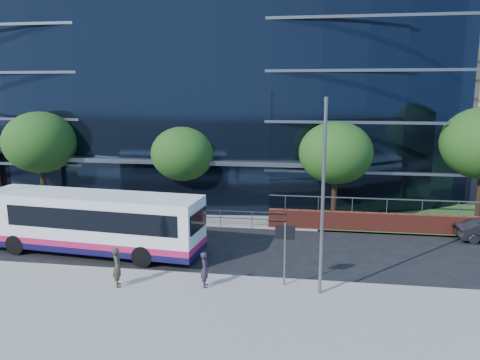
% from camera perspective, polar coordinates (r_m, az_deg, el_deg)
% --- Properties ---
extents(ground, '(200.00, 200.00, 0.00)m').
position_cam_1_polar(ground, '(22.89, -5.87, -10.67)').
color(ground, black).
rests_on(ground, ground).
extents(pavement_near, '(80.00, 8.00, 0.15)m').
position_cam_1_polar(pavement_near, '(18.49, -9.93, -16.01)').
color(pavement_near, gray).
rests_on(pavement_near, ground).
extents(kerb, '(80.00, 0.25, 0.16)m').
position_cam_1_polar(kerb, '(21.97, -6.54, -11.42)').
color(kerb, gray).
rests_on(kerb, ground).
extents(yellow_line_outer, '(80.00, 0.08, 0.01)m').
position_cam_1_polar(yellow_line_outer, '(22.17, -6.40, -11.40)').
color(yellow_line_outer, gold).
rests_on(yellow_line_outer, ground).
extents(yellow_line_inner, '(80.00, 0.08, 0.01)m').
position_cam_1_polar(yellow_line_inner, '(22.31, -6.30, -11.26)').
color(yellow_line_inner, gold).
rests_on(yellow_line_inner, ground).
extents(far_forecourt, '(50.00, 8.00, 0.10)m').
position_cam_1_polar(far_forecourt, '(34.63, -10.92, -3.25)').
color(far_forecourt, gray).
rests_on(far_forecourt, ground).
extents(glass_office, '(44.00, 23.10, 16.00)m').
position_cam_1_polar(glass_office, '(42.50, -4.20, 10.34)').
color(glass_office, black).
rests_on(glass_office, ground).
extents(guard_railings, '(24.00, 0.05, 1.10)m').
position_cam_1_polar(guard_railings, '(31.62, -16.82, -3.44)').
color(guard_railings, slate).
rests_on(guard_railings, ground).
extents(street_sign, '(0.85, 0.09, 2.80)m').
position_cam_1_polar(street_sign, '(20.01, 5.50, -7.34)').
color(street_sign, slate).
rests_on(street_sign, pavement_near).
extents(tree_far_a, '(4.95, 4.95, 6.98)m').
position_cam_1_polar(tree_far_a, '(35.07, -23.19, 4.24)').
color(tree_far_a, black).
rests_on(tree_far_a, ground).
extents(tree_far_b, '(4.29, 4.29, 6.05)m').
position_cam_1_polar(tree_far_b, '(31.53, -6.95, 3.19)').
color(tree_far_b, black).
rests_on(tree_far_b, ground).
extents(tree_far_c, '(4.62, 4.62, 6.51)m').
position_cam_1_polar(tree_far_c, '(29.86, 11.60, 3.25)').
color(tree_far_c, black).
rests_on(tree_far_c, ground).
extents(tree_dist_e, '(4.62, 4.62, 6.51)m').
position_cam_1_polar(tree_dist_e, '(63.45, 25.89, 6.33)').
color(tree_dist_e, black).
rests_on(tree_dist_e, ground).
extents(streetlight_east, '(0.15, 0.77, 8.00)m').
position_cam_1_polar(streetlight_east, '(18.82, 10.09, -1.40)').
color(streetlight_east, slate).
rests_on(streetlight_east, pavement_near).
extents(city_bus, '(11.85, 3.76, 3.15)m').
position_cam_1_polar(city_bus, '(25.44, -17.37, -4.93)').
color(city_bus, white).
rests_on(city_bus, ground).
extents(pedestrian, '(0.47, 0.62, 1.53)m').
position_cam_1_polar(pedestrian, '(20.24, -4.30, -10.82)').
color(pedestrian, '#2B2031').
rests_on(pedestrian, pavement_near).
extents(pedestrian_b, '(0.64, 0.74, 1.71)m').
position_cam_1_polar(pedestrian_b, '(20.86, -14.72, -10.22)').
color(pedestrian_b, '#353325').
rests_on(pedestrian_b, pavement_near).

